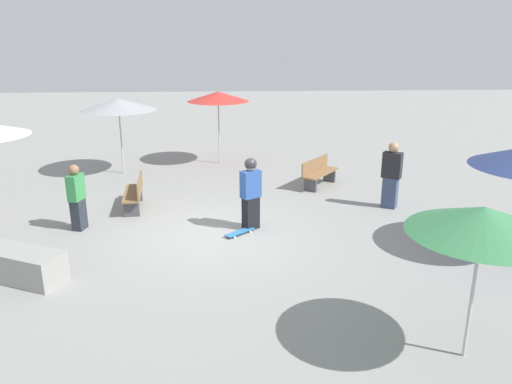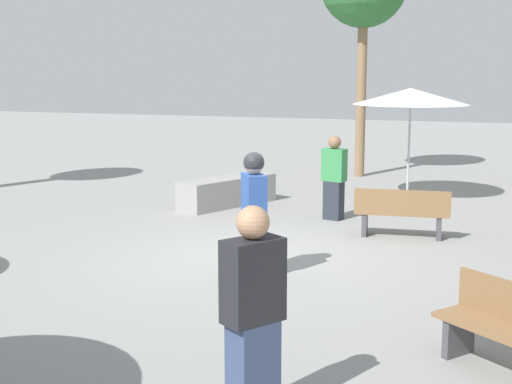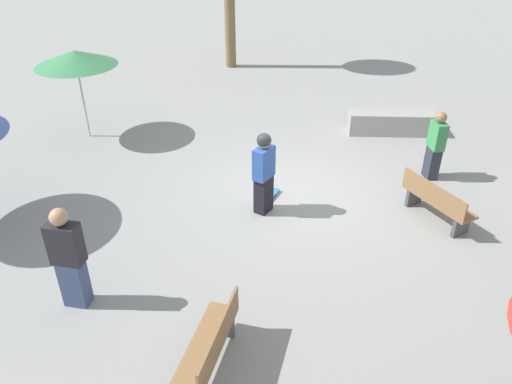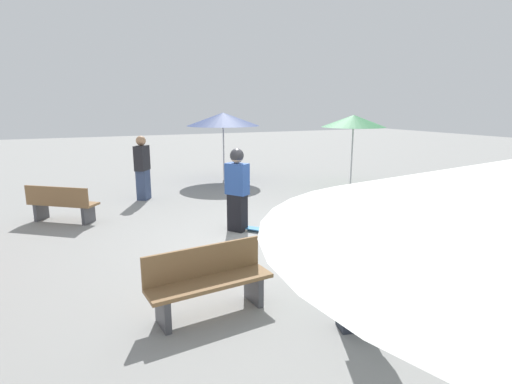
# 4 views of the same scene
# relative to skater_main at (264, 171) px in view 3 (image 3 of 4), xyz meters

# --- Properties ---
(ground_plane) EXTENTS (60.00, 60.00, 0.00)m
(ground_plane) POSITION_rel_skater_main_xyz_m (0.31, -0.83, -0.94)
(ground_plane) COLOR gray
(skater_main) EXTENTS (0.47, 0.53, 1.75)m
(skater_main) POSITION_rel_skater_main_xyz_m (0.00, 0.00, 0.00)
(skater_main) COLOR black
(skater_main) RESTS_ON ground_plane
(skateboard) EXTENTS (0.67, 0.74, 0.07)m
(skateboard) POSITION_rel_skater_main_xyz_m (0.37, -0.27, -0.88)
(skateboard) COLOR teal
(skateboard) RESTS_ON ground_plane
(concrete_ledge) EXTENTS (1.58, 2.35, 0.60)m
(concrete_ledge) POSITION_rel_skater_main_xyz_m (2.26, -4.74, -0.64)
(concrete_ledge) COLOR gray
(concrete_ledge) RESTS_ON ground_plane
(bench_near) EXTENTS (1.54, 1.33, 0.85)m
(bench_near) POSITION_rel_skater_main_xyz_m (-3.39, 2.24, -0.52)
(bench_near) COLOR #47474C
(bench_near) RESTS_ON ground_plane
(bench_far) EXTENTS (1.64, 0.61, 0.85)m
(bench_far) POSITION_rel_skater_main_xyz_m (-1.61, -3.03, -0.52)
(bench_far) COLOR #47474C
(bench_far) RESTS_ON ground_plane
(shade_umbrella_green) EXTENTS (2.03, 2.03, 2.31)m
(shade_umbrella_green) POSITION_rel_skater_main_xyz_m (5.16, 2.89, 1.18)
(shade_umbrella_green) COLOR #B7B7BC
(shade_umbrella_green) RESTS_ON ground_plane
(bystander_watching) EXTENTS (0.50, 0.56, 1.79)m
(bystander_watching) POSITION_rel_skater_main_xyz_m (-1.33, 3.81, -0.05)
(bystander_watching) COLOR #38476B
(bystander_watching) RESTS_ON ground_plane
(bystander_far) EXTENTS (0.49, 0.35, 1.61)m
(bystander_far) POSITION_rel_skater_main_xyz_m (-0.17, -4.11, -0.14)
(bystander_far) COLOR #282D38
(bystander_far) RESTS_ON ground_plane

